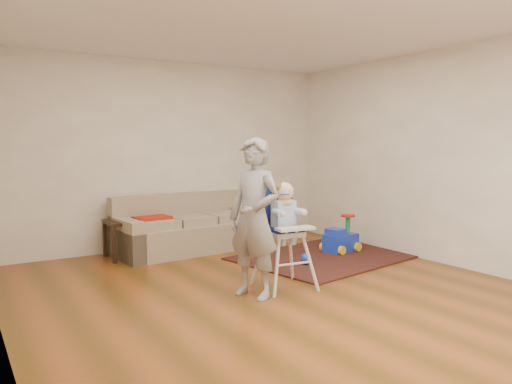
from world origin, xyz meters
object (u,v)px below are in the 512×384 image
adult (254,218)px  side_table (127,239)px  sofa (189,223)px  toy_ball (306,259)px  ride_on_toy (341,233)px  high_chair (284,237)px

adult → side_table: bearing=172.0°
sofa → toy_ball: bearing=-66.0°
ride_on_toy → high_chair: high_chair is taller
ride_on_toy → high_chair: 1.96m
toy_ball → high_chair: size_ratio=0.12×
ride_on_toy → high_chair: bearing=-159.2°
side_table → ride_on_toy: 2.93m
toy_ball → side_table: bearing=137.4°
side_table → toy_ball: size_ratio=3.63×
sofa → ride_on_toy: (1.76, -1.20, -0.13)m
toy_ball → adult: bearing=-148.9°
sofa → adult: 2.35m
toy_ball → high_chair: (-0.78, -0.64, 0.45)m
sofa → ride_on_toy: size_ratio=4.18×
ride_on_toy → adult: 2.42m
ride_on_toy → high_chair: size_ratio=0.45×
toy_ball → high_chair: high_chair is taller
sofa → ride_on_toy: 2.14m
sofa → high_chair: size_ratio=1.89×
sofa → high_chair: 2.21m
high_chair → toy_ball: bearing=44.5°
high_chair → adult: (-0.43, -0.09, 0.25)m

